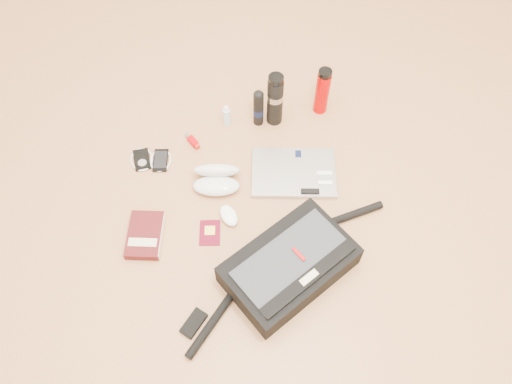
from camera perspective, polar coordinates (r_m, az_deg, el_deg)
ground at (r=1.94m, az=-0.23°, el=-3.11°), size 4.00×4.00×0.00m
messenger_bag at (r=1.79m, az=3.79°, el=-8.41°), size 0.88×0.42×0.13m
laptop at (r=2.04m, az=4.37°, el=2.18°), size 0.40×0.34×0.03m
book at (r=1.93m, az=-12.53°, el=-4.84°), size 0.19×0.23×0.04m
passport at (r=1.92m, az=-5.30°, el=-4.65°), size 0.11×0.13×0.01m
mouse at (r=1.93m, az=-3.12°, el=-2.70°), size 0.07×0.11×0.03m
sunglasses_case at (r=2.00m, az=-4.54°, el=1.57°), size 0.23×0.21×0.11m
ipod at (r=2.14m, az=-12.92°, el=3.63°), size 0.10×0.11×0.01m
phone at (r=2.12m, az=-10.85°, el=3.58°), size 0.11×0.13×0.01m
inhaler at (r=2.15m, az=-7.28°, el=5.81°), size 0.05×0.09×0.02m
spray_bottle at (r=2.18m, az=-3.38°, el=8.65°), size 0.04×0.04×0.11m
aerosol_can at (r=2.14m, az=0.29°, el=9.58°), size 0.05×0.05×0.19m
thermos_black at (r=2.13m, az=2.19°, el=10.53°), size 0.07×0.07×0.26m
thermos_red at (r=2.20m, az=7.59°, el=11.35°), size 0.08×0.08×0.23m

